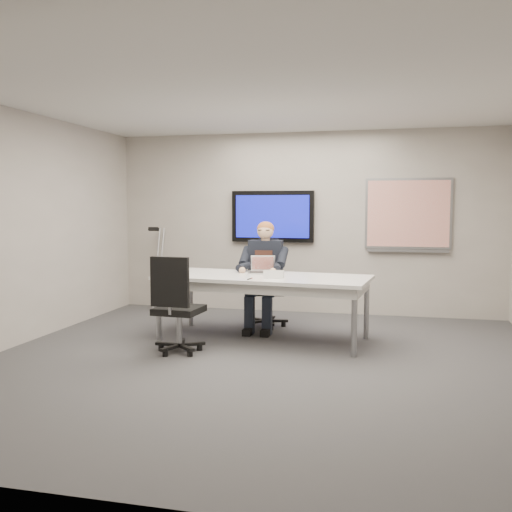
% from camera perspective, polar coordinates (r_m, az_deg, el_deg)
% --- Properties ---
extents(floor, '(6.00, 6.00, 0.02)m').
position_cam_1_polar(floor, '(6.17, 0.57, -10.58)').
color(floor, '#333436').
rests_on(floor, ground).
extents(ceiling, '(6.00, 6.00, 0.02)m').
position_cam_1_polar(ceiling, '(6.06, 0.59, 15.87)').
color(ceiling, silver).
rests_on(ceiling, wall_back).
extents(wall_back, '(6.00, 0.02, 2.80)m').
position_cam_1_polar(wall_back, '(8.90, 4.90, 3.31)').
color(wall_back, '#9F988F').
rests_on(wall_back, ground).
extents(wall_front, '(6.00, 0.02, 2.80)m').
position_cam_1_polar(wall_front, '(3.11, -11.87, 0.16)').
color(wall_front, '#9F988F').
rests_on(wall_front, ground).
extents(wall_left, '(0.02, 6.00, 2.80)m').
position_cam_1_polar(wall_left, '(7.24, -23.27, 2.55)').
color(wall_left, '#9F988F').
rests_on(wall_left, ground).
extents(conference_table, '(2.70, 1.34, 0.80)m').
position_cam_1_polar(conference_table, '(7.07, 0.70, -2.72)').
color(conference_table, silver).
rests_on(conference_table, ground).
extents(tv_display, '(1.30, 0.09, 0.80)m').
position_cam_1_polar(tv_display, '(8.93, 1.68, 3.97)').
color(tv_display, black).
rests_on(tv_display, wall_back).
extents(whiteboard, '(1.25, 0.08, 1.10)m').
position_cam_1_polar(whiteboard, '(8.77, 14.97, 3.99)').
color(whiteboard, gray).
rests_on(whiteboard, wall_back).
extents(office_chair_far, '(0.63, 0.63, 1.13)m').
position_cam_1_polar(office_chair_far, '(7.93, 1.05, -4.47)').
color(office_chair_far, black).
rests_on(office_chair_far, ground).
extents(office_chair_near, '(0.56, 0.56, 1.11)m').
position_cam_1_polar(office_chair_near, '(6.52, -7.86, -6.65)').
color(office_chair_near, black).
rests_on(office_chair_near, ground).
extents(seated_person, '(0.46, 0.79, 1.45)m').
position_cam_1_polar(seated_person, '(7.63, 0.68, -3.08)').
color(seated_person, '#1E2532').
rests_on(seated_person, office_chair_far).
extents(crutch, '(0.41, 0.76, 1.42)m').
position_cam_1_polar(crutch, '(9.36, -9.73, -1.08)').
color(crutch, '#95979C').
rests_on(crutch, ground).
extents(laptop, '(0.35, 0.36, 0.22)m').
position_cam_1_polar(laptop, '(7.34, 0.56, -1.27)').
color(laptop, '#BDBDC0').
rests_on(laptop, conference_table).
extents(name_tent, '(0.25, 0.10, 0.10)m').
position_cam_1_polar(name_tent, '(6.82, 1.78, -1.82)').
color(name_tent, silver).
rests_on(name_tent, conference_table).
extents(pen, '(0.03, 0.15, 0.01)m').
position_cam_1_polar(pen, '(6.71, -0.61, -2.28)').
color(pen, black).
rests_on(pen, conference_table).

